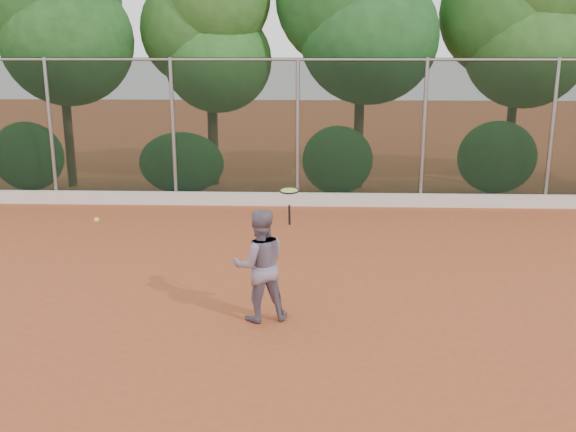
{
  "coord_description": "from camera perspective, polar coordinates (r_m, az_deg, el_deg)",
  "views": [
    {
      "loc": [
        0.36,
        -8.34,
        3.69
      ],
      "look_at": [
        0.0,
        1.0,
        1.25
      ],
      "focal_mm": 40.0,
      "sensor_mm": 36.0,
      "label": 1
    }
  ],
  "objects": [
    {
      "name": "tennis_player",
      "position": [
        8.89,
        -2.53,
        -4.4
      ],
      "size": [
        0.9,
        0.77,
        1.59
      ],
      "primitive_type": "imported",
      "rotation": [
        0.0,
        0.0,
        3.39
      ],
      "color": "slate",
      "rests_on": "ground"
    },
    {
      "name": "ground",
      "position": [
        9.13,
        -0.24,
        -9.21
      ],
      "size": [
        80.0,
        80.0,
        0.0
      ],
      "primitive_type": "plane",
      "color": "#A24926",
      "rests_on": "ground"
    },
    {
      "name": "concrete_curb",
      "position": [
        15.58,
        0.82,
        1.49
      ],
      "size": [
        24.0,
        0.2,
        0.3
      ],
      "primitive_type": "cube",
      "color": "silver",
      "rests_on": "ground"
    },
    {
      "name": "chainlink_fence",
      "position": [
        15.46,
        0.86,
        7.83
      ],
      "size": [
        24.09,
        0.09,
        3.5
      ],
      "color": "black",
      "rests_on": "ground"
    },
    {
      "name": "foliage_backdrop",
      "position": [
        17.36,
        -0.83,
        16.98
      ],
      "size": [
        23.7,
        3.63,
        7.55
      ],
      "color": "#48321C",
      "rests_on": "ground"
    },
    {
      "name": "tennis_ball_in_flight",
      "position": [
        8.81,
        -16.65,
        -0.34
      ],
      "size": [
        0.07,
        0.07,
        0.07
      ],
      "color": "yellow",
      "rests_on": "ground"
    },
    {
      "name": "tennis_racket",
      "position": [
        8.54,
        0.12,
        2.02
      ],
      "size": [
        0.31,
        0.31,
        0.52
      ],
      "color": "black",
      "rests_on": "ground"
    }
  ]
}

